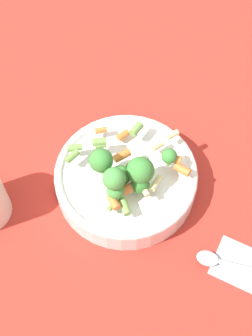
% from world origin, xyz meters
% --- Properties ---
extents(ground_plane, '(3.00, 3.00, 0.00)m').
position_xyz_m(ground_plane, '(0.00, 0.00, 0.00)').
color(ground_plane, '#B72D23').
extents(bowl, '(0.24, 0.24, 0.05)m').
position_xyz_m(bowl, '(0.00, 0.00, 0.03)').
color(bowl, white).
rests_on(bowl, ground_plane).
extents(pasta_salad, '(0.19, 0.17, 0.07)m').
position_xyz_m(pasta_salad, '(0.01, 0.02, 0.09)').
color(pasta_salad, '#8CB766').
rests_on(pasta_salad, bowl).
extents(napkin, '(0.12, 0.13, 0.01)m').
position_xyz_m(napkin, '(-0.09, 0.23, 0.00)').
color(napkin, '#B2BCC6').
rests_on(napkin, ground_plane).
extents(spoon, '(0.15, 0.15, 0.01)m').
position_xyz_m(spoon, '(-0.07, 0.22, 0.01)').
color(spoon, silver).
rests_on(spoon, napkin).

